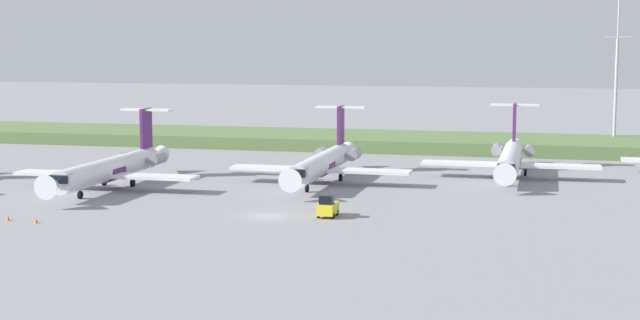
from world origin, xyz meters
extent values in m
plane|color=gray|center=(0.00, 30.00, 0.00)|extent=(500.00, 500.00, 0.00)
cube|color=#597542|center=(0.00, 65.45, 1.02)|extent=(320.00, 20.00, 2.04)
cylinder|color=white|center=(-23.70, 12.78, 2.45)|extent=(2.70, 24.00, 2.70)
cone|color=white|center=(-23.70, -0.72, 2.45)|extent=(2.70, 3.00, 2.70)
cone|color=white|center=(-23.70, 26.78, 2.45)|extent=(2.30, 4.00, 2.29)
cube|color=black|center=(-23.70, 1.18, 2.92)|extent=(2.02, 1.80, 0.90)
cylinder|color=#591E66|center=(-23.70, 12.78, 2.30)|extent=(2.76, 3.60, 2.76)
cube|color=white|center=(-29.61, 11.78, 1.84)|extent=(11.00, 3.20, 0.36)
cube|color=white|center=(-17.80, 11.78, 1.84)|extent=(11.00, 3.20, 0.36)
cube|color=#591E66|center=(-23.70, 23.78, 6.40)|extent=(0.36, 3.20, 5.20)
cube|color=white|center=(-23.70, 24.08, 8.80)|extent=(6.80, 1.80, 0.24)
cylinder|color=gray|center=(-25.95, 21.98, 2.65)|extent=(1.50, 3.40, 1.50)
cylinder|color=gray|center=(-21.45, 21.98, 2.65)|extent=(1.50, 3.40, 1.50)
cylinder|color=gray|center=(-23.70, 5.34, 1.00)|extent=(0.20, 0.20, 0.65)
cylinder|color=black|center=(-23.70, 5.34, 0.45)|extent=(0.30, 0.90, 0.90)
cylinder|color=black|center=(-25.60, 15.18, 0.45)|extent=(0.35, 0.90, 0.90)
cylinder|color=black|center=(-21.80, 15.18, 0.45)|extent=(0.35, 0.90, 0.90)
cylinder|color=white|center=(0.08, 23.51, 2.45)|extent=(2.70, 24.00, 2.70)
cone|color=white|center=(0.08, 10.01, 2.45)|extent=(2.70, 3.00, 2.70)
cone|color=white|center=(0.08, 37.51, 2.45)|extent=(2.29, 4.00, 2.29)
cube|color=black|center=(0.08, 11.91, 2.92)|extent=(2.03, 1.80, 0.90)
cylinder|color=#591E66|center=(0.08, 23.51, 2.30)|extent=(2.76, 3.60, 2.76)
cube|color=white|center=(-5.82, 22.51, 1.84)|extent=(11.00, 3.20, 0.36)
cube|color=white|center=(5.99, 22.51, 1.84)|extent=(11.00, 3.20, 0.36)
cube|color=#591E66|center=(0.08, 34.51, 6.40)|extent=(0.36, 3.20, 5.20)
cube|color=white|center=(0.08, 34.81, 8.80)|extent=(6.80, 1.80, 0.24)
cylinder|color=gray|center=(-2.17, 32.71, 2.65)|extent=(1.50, 3.40, 1.50)
cylinder|color=gray|center=(2.33, 32.71, 2.65)|extent=(1.50, 3.40, 1.50)
cylinder|color=gray|center=(0.08, 16.07, 1.00)|extent=(0.20, 0.20, 0.65)
cylinder|color=black|center=(0.08, 16.07, 0.45)|extent=(0.30, 0.90, 0.90)
cylinder|color=black|center=(-1.82, 25.91, 0.45)|extent=(0.35, 0.90, 0.90)
cylinder|color=black|center=(1.98, 25.91, 0.45)|extent=(0.35, 0.90, 0.90)
cylinder|color=white|center=(22.92, 33.87, 2.45)|extent=(2.70, 24.00, 2.70)
cone|color=white|center=(22.92, 20.37, 2.45)|extent=(2.70, 3.00, 2.70)
cone|color=white|center=(22.92, 47.87, 2.45)|extent=(2.30, 4.00, 2.29)
cube|color=black|center=(22.92, 22.27, 2.92)|extent=(2.02, 1.80, 0.90)
cylinder|color=#591E66|center=(22.92, 33.87, 2.30)|extent=(2.76, 3.60, 2.76)
cube|color=white|center=(17.01, 32.87, 1.84)|extent=(11.00, 3.20, 0.36)
cube|color=white|center=(28.82, 32.87, 1.84)|extent=(11.00, 3.20, 0.36)
cube|color=#591E66|center=(22.92, 44.87, 6.40)|extent=(0.36, 3.20, 5.20)
cube|color=white|center=(22.92, 45.17, 8.80)|extent=(6.80, 1.80, 0.24)
cylinder|color=gray|center=(20.67, 43.07, 2.65)|extent=(1.50, 3.40, 1.50)
cylinder|color=gray|center=(25.17, 43.07, 2.65)|extent=(1.50, 3.40, 1.50)
cylinder|color=gray|center=(22.92, 26.43, 1.00)|extent=(0.20, 0.20, 0.65)
cylinder|color=black|center=(22.92, 26.43, 0.45)|extent=(0.30, 0.90, 0.90)
cylinder|color=black|center=(21.02, 36.27, 0.45)|extent=(0.35, 0.90, 0.90)
cylinder|color=black|center=(24.82, 36.27, 0.45)|extent=(0.35, 0.90, 0.90)
cylinder|color=#B2B2B7|center=(38.20, 72.77, 9.01)|extent=(0.50, 0.50, 18.03)
cylinder|color=#B2B2B7|center=(38.20, 72.77, 22.88)|extent=(0.28, 0.28, 9.71)
cube|color=#B2B2B7|center=(38.20, 72.77, 18.43)|extent=(4.40, 0.20, 0.20)
cube|color=yellow|center=(6.08, 1.24, 0.85)|extent=(1.70, 3.20, 1.10)
cube|color=black|center=(6.08, 0.68, 1.85)|extent=(1.36, 1.10, 0.90)
cylinder|color=black|center=(5.33, 0.28, 0.30)|extent=(0.22, 0.60, 0.60)
cylinder|color=black|center=(6.83, 0.28, 0.30)|extent=(0.22, 0.60, 0.60)
cylinder|color=black|center=(5.33, 2.20, 0.30)|extent=(0.22, 0.60, 0.60)
cylinder|color=black|center=(6.83, 2.20, 0.30)|extent=(0.22, 0.60, 0.60)
cone|color=orange|center=(-24.46, -8.29, 0.28)|extent=(0.44, 0.44, 0.55)
cone|color=orange|center=(-21.02, -8.89, 0.28)|extent=(0.44, 0.44, 0.55)
camera|label=1|loc=(27.84, -91.77, 17.80)|focal=53.52mm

